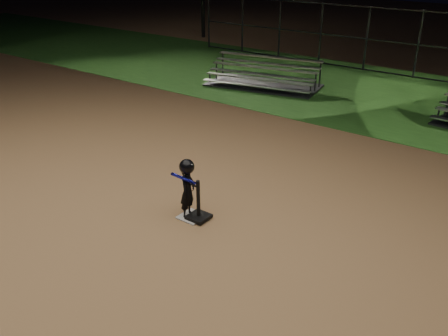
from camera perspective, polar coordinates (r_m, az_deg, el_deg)
ground at (r=9.15m, az=-3.80°, el=-5.81°), size 80.00×80.00×0.00m
grass_strip at (r=17.36m, az=18.40°, el=8.12°), size 60.00×8.00×0.01m
home_plate at (r=9.14m, az=-3.80°, el=-5.75°), size 0.45×0.45×0.02m
batting_tee at (r=9.00m, az=-3.02°, el=-5.14°), size 0.38×0.38×0.78m
child_batter at (r=8.90m, az=-4.33°, el=-2.22°), size 0.42×0.62×1.17m
bleacher_left at (r=17.65m, az=4.66°, el=10.22°), size 4.25×2.66×0.97m
backstop_fence at (r=19.89m, az=21.95°, el=13.34°), size 20.08×0.08×2.50m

